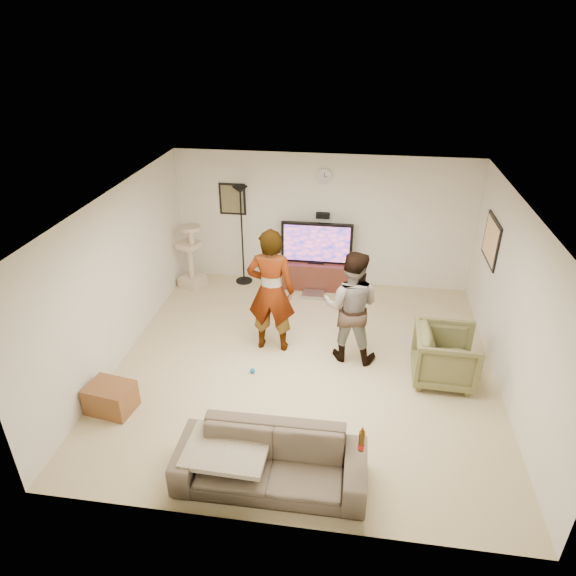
# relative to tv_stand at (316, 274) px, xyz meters

# --- Properties ---
(floor) EXTENTS (5.50, 5.50, 0.02)m
(floor) POSITION_rel_tv_stand_xyz_m (0.08, -2.50, -0.27)
(floor) COLOR #CBBB89
(floor) RESTS_ON ground
(ceiling) EXTENTS (5.50, 5.50, 0.02)m
(ceiling) POSITION_rel_tv_stand_xyz_m (0.08, -2.50, 2.25)
(ceiling) COLOR white
(ceiling) RESTS_ON wall_back
(wall_back) EXTENTS (5.50, 0.04, 2.50)m
(wall_back) POSITION_rel_tv_stand_xyz_m (0.08, 0.25, 0.99)
(wall_back) COLOR beige
(wall_back) RESTS_ON floor
(wall_front) EXTENTS (5.50, 0.04, 2.50)m
(wall_front) POSITION_rel_tv_stand_xyz_m (0.08, -5.25, 0.99)
(wall_front) COLOR beige
(wall_front) RESTS_ON floor
(wall_left) EXTENTS (0.04, 5.50, 2.50)m
(wall_left) POSITION_rel_tv_stand_xyz_m (-2.67, -2.50, 0.99)
(wall_left) COLOR beige
(wall_left) RESTS_ON floor
(wall_right) EXTENTS (0.04, 5.50, 2.50)m
(wall_right) POSITION_rel_tv_stand_xyz_m (2.83, -2.50, 0.99)
(wall_right) COLOR beige
(wall_right) RESTS_ON floor
(wall_clock) EXTENTS (0.26, 0.04, 0.26)m
(wall_clock) POSITION_rel_tv_stand_xyz_m (0.08, 0.22, 1.84)
(wall_clock) COLOR white
(wall_clock) RESTS_ON wall_back
(wall_speaker) EXTENTS (0.25, 0.10, 0.10)m
(wall_speaker) POSITION_rel_tv_stand_xyz_m (0.08, 0.19, 1.12)
(wall_speaker) COLOR black
(wall_speaker) RESTS_ON wall_back
(picture_back) EXTENTS (0.42, 0.03, 0.52)m
(picture_back) POSITION_rel_tv_stand_xyz_m (-1.62, 0.23, 1.34)
(picture_back) COLOR brown
(picture_back) RESTS_ON wall_back
(picture_right) EXTENTS (0.03, 0.78, 0.62)m
(picture_right) POSITION_rel_tv_stand_xyz_m (2.81, -0.90, 1.24)
(picture_right) COLOR #F8B47B
(picture_right) RESTS_ON wall_right
(tv_stand) EXTENTS (1.24, 0.45, 0.52)m
(tv_stand) POSITION_rel_tv_stand_xyz_m (0.00, 0.00, 0.00)
(tv_stand) COLOR #482017
(tv_stand) RESTS_ON floor
(console_box) EXTENTS (0.40, 0.30, 0.07)m
(console_box) POSITION_rel_tv_stand_xyz_m (-0.01, -0.40, -0.22)
(console_box) COLOR #B3B4C1
(console_box) RESTS_ON floor
(tv) EXTENTS (1.32, 0.08, 0.78)m
(tv) POSITION_rel_tv_stand_xyz_m (0.00, 0.00, 0.65)
(tv) COLOR black
(tv) RESTS_ON tv_stand
(tv_screen) EXTENTS (1.21, 0.01, 0.69)m
(tv_screen) POSITION_rel_tv_stand_xyz_m (0.00, -0.04, 0.65)
(tv_screen) COLOR #E95269
(tv_screen) RESTS_ON tv
(floor_lamp) EXTENTS (0.32, 0.32, 1.91)m
(floor_lamp) POSITION_rel_tv_stand_xyz_m (-1.41, 0.02, 0.69)
(floor_lamp) COLOR black
(floor_lamp) RESTS_ON floor
(cat_tree) EXTENTS (0.52, 0.52, 1.26)m
(cat_tree) POSITION_rel_tv_stand_xyz_m (-2.35, -0.32, 0.37)
(cat_tree) COLOR #BFAA8E
(cat_tree) RESTS_ON floor
(person_left) EXTENTS (0.72, 0.48, 1.97)m
(person_left) POSITION_rel_tv_stand_xyz_m (-0.49, -2.11, 0.73)
(person_left) COLOR #AFAEBD
(person_left) RESTS_ON floor
(person_right) EXTENTS (0.92, 0.76, 1.74)m
(person_right) POSITION_rel_tv_stand_xyz_m (0.71, -2.20, 0.61)
(person_right) COLOR #404694
(person_right) RESTS_ON floor
(sofa) EXTENTS (2.09, 0.83, 0.61)m
(sofa) POSITION_rel_tv_stand_xyz_m (-0.05, -4.71, 0.05)
(sofa) COLOR brown
(sofa) RESTS_ON floor
(throw_blanket) EXTENTS (0.92, 0.73, 0.06)m
(throw_blanket) POSITION_rel_tv_stand_xyz_m (-0.53, -4.71, 0.15)
(throw_blanket) COLOR tan
(throw_blanket) RESTS_ON sofa
(beer_bottle) EXTENTS (0.06, 0.06, 0.25)m
(beer_bottle) POSITION_rel_tv_stand_xyz_m (0.91, -4.71, 0.47)
(beer_bottle) COLOR #462805
(beer_bottle) RESTS_ON sofa
(armchair) EXTENTS (0.89, 0.87, 0.79)m
(armchair) POSITION_rel_tv_stand_xyz_m (2.06, -2.56, 0.13)
(armchair) COLOR brown
(armchair) RESTS_ON floor
(side_table) EXTENTS (0.64, 0.52, 0.39)m
(side_table) POSITION_rel_tv_stand_xyz_m (-2.32, -3.86, -0.07)
(side_table) COLOR brown
(side_table) RESTS_ON floor
(toy_ball) EXTENTS (0.08, 0.08, 0.08)m
(toy_ball) POSITION_rel_tv_stand_xyz_m (-0.65, -2.83, -0.22)
(toy_ball) COLOR #0C5EA0
(toy_ball) RESTS_ON floor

